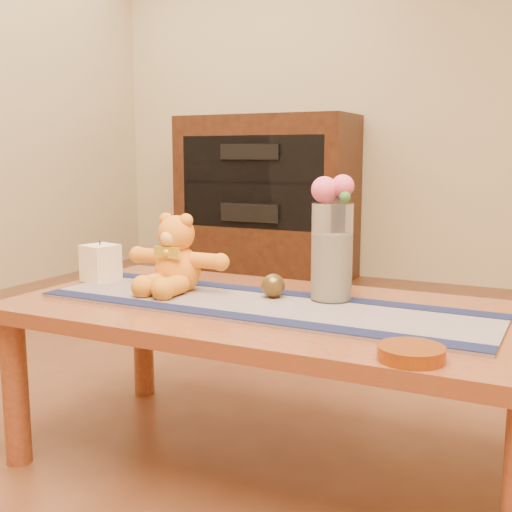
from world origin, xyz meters
The scene contains 25 objects.
floor centered at (0.00, 0.00, 0.00)m, with size 5.50×5.50×0.00m, color #572D19.
wall_back centered at (0.00, 2.75, 1.35)m, with size 5.50×5.50×0.00m, color tan.
coffee_table_top centered at (0.00, 0.00, 0.43)m, with size 1.40×0.70×0.04m, color brown.
table_leg_fl centered at (-0.64, -0.29, 0.21)m, with size 0.07×0.07×0.41m, color brown.
table_leg_bl centered at (-0.64, 0.29, 0.21)m, with size 0.07×0.07×0.41m, color brown.
persian_runner centered at (-0.03, -0.02, 0.45)m, with size 1.20×0.35×0.01m, color #1B1D4B.
runner_border_near centered at (-0.03, -0.16, 0.46)m, with size 1.20×0.06×0.00m, color #111735.
runner_border_far centered at (-0.02, 0.13, 0.46)m, with size 1.20×0.06×0.00m, color #111735.
teddy_bear centered at (-0.32, 0.03, 0.56)m, with size 0.31×0.25×0.21m, color orange, non-canonical shape.
pillar_candle centered at (-0.60, 0.04, 0.51)m, with size 0.09×0.09×0.11m, color #FFE7BB.
candle_wick centered at (-0.60, 0.04, 0.58)m, with size 0.00×0.00×0.01m, color black.
glass_vase centered at (0.12, 0.11, 0.59)m, with size 0.11×0.11×0.26m, color silver.
potpourri_fill centered at (0.12, 0.11, 0.55)m, with size 0.09×0.09×0.18m, color beige.
rose_left centered at (0.10, 0.10, 0.75)m, with size 0.07×0.07×0.07m, color #F05473.
rose_right centered at (0.15, 0.11, 0.76)m, with size 0.06×0.06×0.06m, color #F05473.
blue_flower_back centered at (0.13, 0.14, 0.75)m, with size 0.04×0.04×0.04m, color #4F50AD.
blue_flower_side centered at (0.09, 0.13, 0.74)m, with size 0.04×0.04×0.04m, color #4F50AD.
leaf_sprig centered at (0.16, 0.09, 0.74)m, with size 0.03×0.03×0.03m, color #33662D.
bronze_ball centered at (-0.03, 0.06, 0.49)m, with size 0.07×0.07×0.07m, color brown.
amber_dish centered at (0.43, -0.28, 0.46)m, with size 0.13×0.13×0.03m, color #BF5914.
media_cabinet centered at (-1.20, 2.48, 0.55)m, with size 1.20×0.50×1.10m, color black.
cabinet_cavity centered at (-1.20, 2.25, 0.66)m, with size 1.02×0.03×0.61m, color black.
cabinet_shelf centered at (-1.20, 2.33, 0.66)m, with size 1.02×0.20×0.03m, color black.
stereo_upper centered at (-1.20, 2.35, 0.86)m, with size 0.42×0.28×0.10m, color black.
stereo_lower centered at (-1.20, 2.35, 0.46)m, with size 0.42×0.28×0.12m, color black.
Camera 1 is at (0.68, -1.48, 0.85)m, focal length 44.59 mm.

